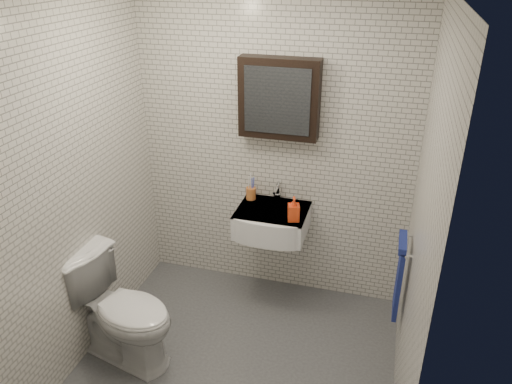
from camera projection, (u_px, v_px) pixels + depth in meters
ground at (238, 359)px, 3.63m from camera, size 2.20×2.00×0.01m
room_shell at (234, 176)px, 2.99m from camera, size 2.22×2.02×2.51m
washbasin at (271, 222)px, 3.92m from camera, size 0.55×0.50×0.20m
faucet at (277, 193)px, 4.02m from camera, size 0.06×0.20×0.15m
mirror_cabinet at (279, 99)px, 3.68m from camera, size 0.60×0.15×0.60m
towel_rail at (400, 273)px, 3.36m from camera, size 0.09×0.30×0.58m
toothbrush_cup at (251, 193)px, 4.06m from camera, size 0.11×0.11×0.22m
soap_bottle at (294, 209)px, 3.72m from camera, size 0.11×0.11×0.19m
toilet at (122, 310)px, 3.50m from camera, size 0.89×0.64×0.82m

